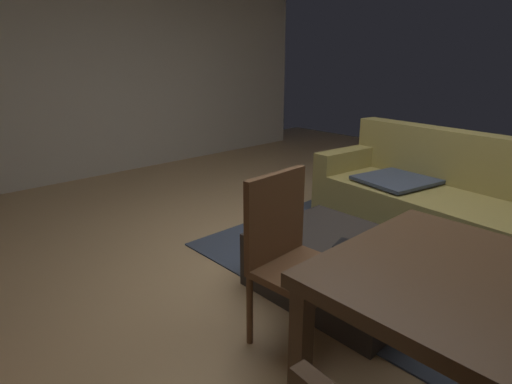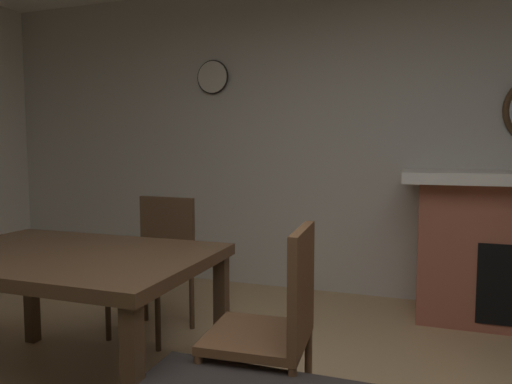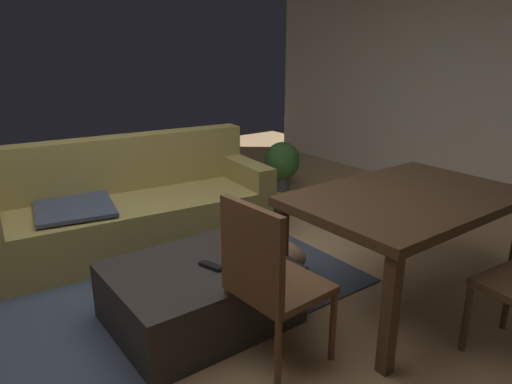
% 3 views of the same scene
% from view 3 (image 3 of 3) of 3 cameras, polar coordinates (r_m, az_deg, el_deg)
% --- Properties ---
extents(floor, '(9.11, 9.11, 0.00)m').
position_cam_3_polar(floor, '(3.20, -10.97, -13.72)').
color(floor, tan).
extents(wall_right_window_side, '(0.12, 6.48, 2.74)m').
position_cam_3_polar(wall_right_window_side, '(5.52, 27.06, 13.02)').
color(wall_right_window_side, white).
rests_on(wall_right_window_side, ground).
extents(area_rug, '(2.60, 2.00, 0.01)m').
position_cam_3_polar(area_rug, '(3.54, -12.15, -10.35)').
color(area_rug, '#3D475B').
rests_on(area_rug, ground).
extents(couch, '(2.36, 1.09, 0.89)m').
position_cam_3_polar(couch, '(4.06, -15.08, -2.04)').
color(couch, '#9E8E4C').
rests_on(couch, ground).
extents(ottoman_coffee_table, '(1.04, 0.83, 0.38)m').
position_cam_3_polar(ottoman_coffee_table, '(2.95, -6.94, -12.17)').
color(ottoman_coffee_table, '#2D2826').
rests_on(ottoman_coffee_table, ground).
extents(tv_remote, '(0.09, 0.17, 0.02)m').
position_cam_3_polar(tv_remote, '(2.82, -5.50, -8.99)').
color(tv_remote, black).
rests_on(tv_remote, ottoman_coffee_table).
extents(dining_table, '(1.48, 0.98, 0.74)m').
position_cam_3_polar(dining_table, '(3.13, 17.93, -1.61)').
color(dining_table, '#513823').
rests_on(dining_table, ground).
extents(dining_chair_west, '(0.47, 0.47, 0.93)m').
position_cam_3_polar(dining_chair_west, '(2.41, 1.44, -10.24)').
color(dining_chair_west, brown).
rests_on(dining_chair_west, ground).
extents(potted_plant, '(0.40, 0.40, 0.57)m').
position_cam_3_polar(potted_plant, '(5.41, 3.21, 3.58)').
color(potted_plant, '#474C51').
rests_on(potted_plant, ground).
extents(small_dog, '(0.30, 0.49, 0.29)m').
position_cam_3_polar(small_dog, '(3.53, 2.69, -7.01)').
color(small_dog, '#8C6B4C').
rests_on(small_dog, ground).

